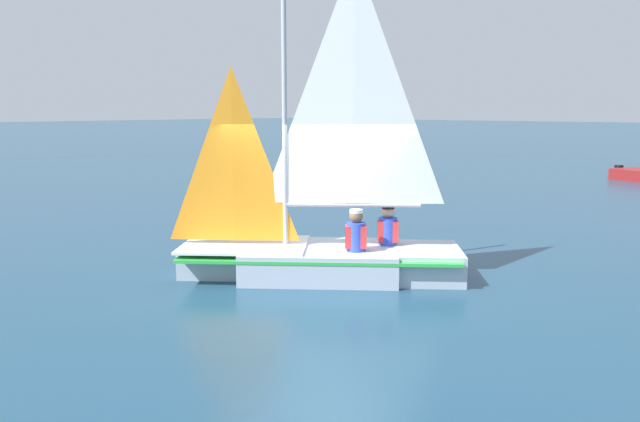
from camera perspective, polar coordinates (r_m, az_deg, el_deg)
name	(u,v)px	position (r m, az deg, el deg)	size (l,w,h in m)	color
ground_plane	(320,276)	(10.42, 0.00, -5.94)	(260.00, 260.00, 0.00)	navy
sailboat_main	(323,238)	(10.27, 0.24, -2.44)	(4.03, 4.52, 5.22)	#B2BCCC
sailor_helm	(356,242)	(10.01, 3.30, -2.88)	(0.42, 0.43, 1.16)	black
sailor_crew	(388,237)	(10.50, 6.20, -2.34)	(0.42, 0.43, 1.16)	black
buoy_marker	(227,187)	(20.74, -8.53, 2.20)	(0.59, 0.59, 1.01)	red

